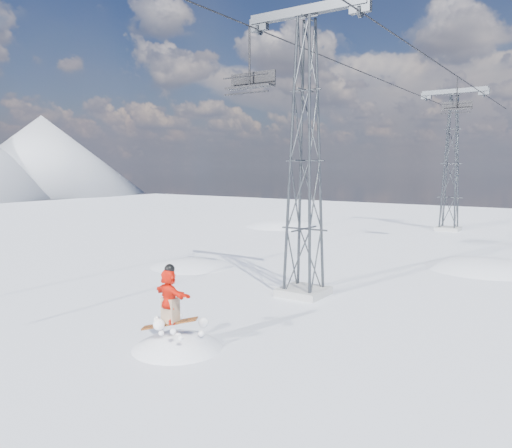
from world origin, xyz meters
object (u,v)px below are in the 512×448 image
object	(u,v)px
lift_tower_far	(451,164)
lift_chair_near	(251,81)
lift_tower_near	(305,161)
snowboarder_jump	(178,402)

from	to	relation	value
lift_tower_far	lift_chair_near	distance (m)	25.93
lift_tower_near	lift_tower_far	bearing A→B (deg)	90.00
lift_tower_near	lift_chair_near	bearing A→B (deg)	-163.98
lift_tower_near	lift_tower_far	distance (m)	25.00
lift_tower_near	lift_tower_far	xyz separation A→B (m)	(0.00, 25.00, 0.00)
lift_tower_near	lift_chair_near	world-z (taller)	lift_tower_near
lift_tower_far	lift_chair_near	xyz separation A→B (m)	(-2.20, -25.63, 3.23)
lift_tower_near	lift_tower_far	size ratio (longest dim) A/B	1.00
lift_tower_near	snowboarder_jump	xyz separation A→B (m)	(-0.18, -7.37, -7.11)
lift_tower_far	snowboarder_jump	distance (m)	33.14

